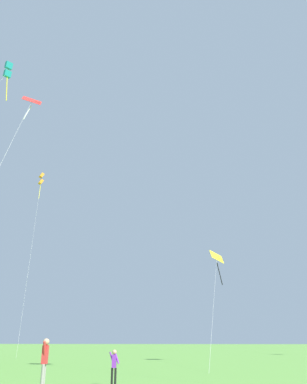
% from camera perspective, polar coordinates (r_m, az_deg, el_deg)
% --- Properties ---
extents(kite_yellow_diamond, '(1.85, 11.33, 8.47)m').
position_cam_1_polar(kite_yellow_diamond, '(32.08, 9.28, -10.18)').
color(kite_yellow_diamond, yellow).
rests_on(kite_yellow_diamond, ground_plane).
extents(kite_red_high, '(2.85, 11.44, 17.66)m').
position_cam_1_polar(kite_red_high, '(28.28, -17.82, 11.50)').
color(kite_red_high, red).
rests_on(kite_red_high, ground_plane).
extents(kite_teal_box, '(4.07, 12.04, 30.90)m').
position_cam_1_polar(kite_teal_box, '(48.53, -20.52, 16.14)').
color(kite_teal_box, teal).
rests_on(kite_teal_box, ground_plane).
extents(kite_orange_box, '(3.38, 8.39, 22.08)m').
position_cam_1_polar(kite_orange_box, '(52.94, -16.07, 1.68)').
color(kite_orange_box, orange).
rests_on(kite_orange_box, ground_plane).
extents(person_child_small, '(0.38, 0.16, 1.19)m').
position_cam_1_polar(person_child_small, '(15.39, -5.77, -23.67)').
color(person_child_small, black).
rests_on(person_child_small, ground_plane).
extents(person_near_tree, '(0.21, 0.51, 1.57)m').
position_cam_1_polar(person_near_tree, '(14.59, -15.58, -22.34)').
color(person_near_tree, gray).
rests_on(person_near_tree, ground_plane).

